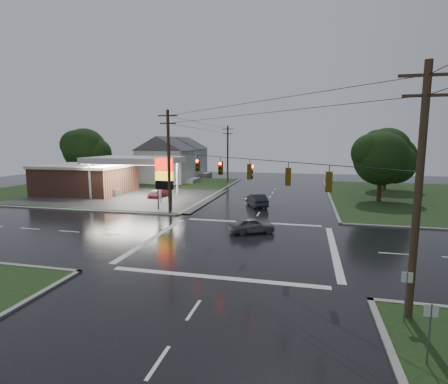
% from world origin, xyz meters
% --- Properties ---
extents(ground, '(120.00, 120.00, 0.00)m').
position_xyz_m(ground, '(0.00, 0.00, 0.00)').
color(ground, black).
rests_on(ground, ground).
extents(grass_nw, '(36.00, 36.00, 0.08)m').
position_xyz_m(grass_nw, '(-26.00, 26.00, 0.04)').
color(grass_nw, black).
rests_on(grass_nw, ground).
extents(gas_station, '(26.20, 18.00, 5.60)m').
position_xyz_m(gas_station, '(-25.68, 19.70, 2.55)').
color(gas_station, '#2D2D2D').
rests_on(gas_station, ground).
extents(pylon_sign, '(2.00, 0.35, 6.00)m').
position_xyz_m(pylon_sign, '(-10.50, 10.50, 4.01)').
color(pylon_sign, '#59595E').
rests_on(pylon_sign, ground).
extents(utility_pole_nw, '(2.20, 0.32, 11.00)m').
position_xyz_m(utility_pole_nw, '(-9.50, 9.50, 5.72)').
color(utility_pole_nw, '#382619').
rests_on(utility_pole_nw, ground).
extents(utility_pole_se, '(2.20, 0.32, 11.00)m').
position_xyz_m(utility_pole_se, '(9.50, -9.50, 5.72)').
color(utility_pole_se, '#382619').
rests_on(utility_pole_se, ground).
extents(utility_pole_n, '(2.20, 0.32, 10.50)m').
position_xyz_m(utility_pole_n, '(-9.50, 38.00, 5.47)').
color(utility_pole_n, '#382619').
rests_on(utility_pole_n, ground).
extents(traffic_signals, '(26.87, 26.87, 1.47)m').
position_xyz_m(traffic_signals, '(0.02, -0.02, 6.48)').
color(traffic_signals, black).
rests_on(traffic_signals, ground).
extents(house_near, '(11.05, 8.48, 8.60)m').
position_xyz_m(house_near, '(-20.95, 36.00, 4.41)').
color(house_near, silver).
rests_on(house_near, ground).
extents(house_far, '(11.05, 8.48, 8.60)m').
position_xyz_m(house_far, '(-21.95, 48.00, 4.41)').
color(house_far, silver).
rests_on(house_far, ground).
extents(tree_nw_behind, '(8.93, 7.60, 10.00)m').
position_xyz_m(tree_nw_behind, '(-33.84, 29.99, 6.18)').
color(tree_nw_behind, black).
rests_on(tree_nw_behind, ground).
extents(tree_ne_near, '(7.99, 6.80, 8.98)m').
position_xyz_m(tree_ne_near, '(14.14, 21.99, 5.56)').
color(tree_ne_near, black).
rests_on(tree_ne_near, ground).
extents(tree_ne_far, '(8.46, 7.20, 9.80)m').
position_xyz_m(tree_ne_far, '(17.15, 33.99, 6.18)').
color(tree_ne_far, black).
rests_on(tree_ne_far, ground).
extents(car_north, '(3.33, 4.85, 1.51)m').
position_xyz_m(car_north, '(-0.80, 15.39, 0.76)').
color(car_north, '#212529').
rests_on(car_north, ground).
extents(car_crossing, '(4.15, 3.00, 1.31)m').
position_xyz_m(car_crossing, '(0.51, 3.33, 0.66)').
color(car_crossing, slate).
rests_on(car_crossing, ground).
extents(car_pump, '(2.21, 4.50, 1.26)m').
position_xyz_m(car_pump, '(-14.84, 18.81, 0.63)').
color(car_pump, '#501217').
rests_on(car_pump, ground).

